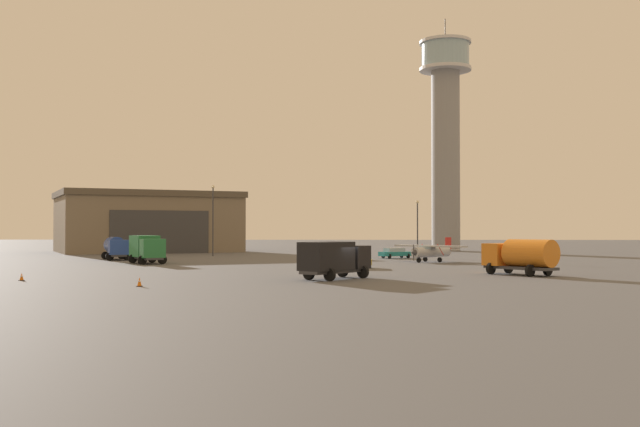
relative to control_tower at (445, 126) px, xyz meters
The scene contains 14 objects.
ground_plane 78.30m from the control_tower, 103.40° to the right, with size 400.00×400.00×0.00m, color #545456.
control_tower is the anchor object (origin of this frame).
hangar 54.77m from the control_tower, behind, with size 35.36×31.82×10.09m.
airplane_silver 48.76m from the control_tower, 99.53° to the right, with size 7.95×7.84×2.88m.
truck_box_green 66.14m from the control_tower, 129.24° to the right, with size 5.27×6.36×3.15m.
truck_fuel_tanker_orange 70.57m from the control_tower, 92.08° to the right, with size 5.84×6.46×3.04m.
truck_box_black 78.16m from the control_tower, 103.93° to the right, with size 5.73×6.48×2.91m.
truck_fuel_tanker_blue 64.18m from the control_tower, 139.82° to the right, with size 4.80×6.72×2.90m.
car_teal 40.81m from the control_tower, 108.39° to the right, with size 4.67×3.64×1.37m.
car_yellow 63.06m from the control_tower, 106.53° to the right, with size 4.11×2.31×1.37m.
light_post_west 35.65m from the control_tower, 104.45° to the right, with size 0.44×0.44×7.78m.
light_post_north 47.93m from the control_tower, 144.12° to the right, with size 0.44×0.44×10.15m.
traffic_cone_near_left 89.14m from the control_tower, 118.88° to the right, with size 0.36×0.36×0.58m.
traffic_cone_near_right 89.38m from the control_tower, 111.09° to the right, with size 0.36×0.36×0.64m.
Camera 1 is at (0.54, -56.70, 3.93)m, focal length 40.90 mm.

